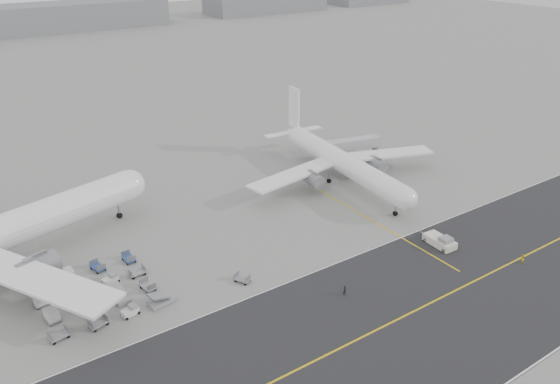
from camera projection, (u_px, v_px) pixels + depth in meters
ground at (248, 288)px, 82.30m from camera, size 700.00×700.00×0.00m
taxiway at (352, 342)px, 71.39m from camera, size 220.00×59.00×0.03m
horizon_buildings at (46, 32)px, 291.80m from camera, size 520.00×28.00×28.00m
airliner_b at (341, 161)px, 115.66m from camera, size 45.27×45.94×15.85m
pushback_tug at (440, 241)px, 92.96m from camera, size 3.02×7.47×2.12m
jet_bridge at (352, 145)px, 126.16m from camera, size 14.87×5.95×5.55m
gse_cluster at (99, 296)px, 80.41m from camera, size 24.59×23.96×1.92m
stray_dolly at (242, 282)px, 83.77m from camera, size 2.34×2.72×1.43m
ground_crew_a at (345, 290)px, 80.34m from camera, size 0.70×0.59×1.63m
ground_crew_b at (522, 259)px, 88.03m from camera, size 0.84×0.68×1.61m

